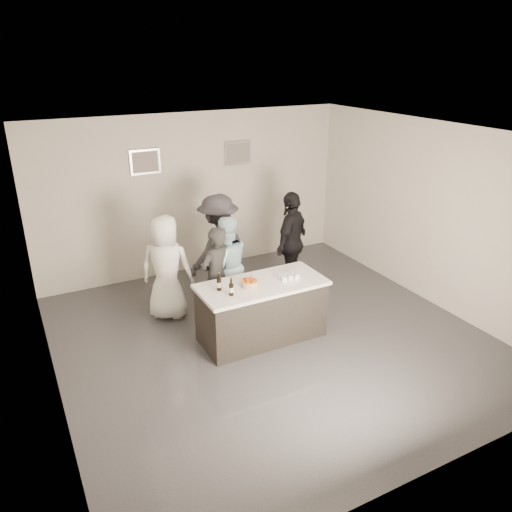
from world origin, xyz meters
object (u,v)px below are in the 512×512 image
person_guest_right (292,242)px  beer_bottle_b (231,287)px  person_main_blue (226,266)px  person_guest_back (219,247)px  bar_counter (262,311)px  person_main_black (216,277)px  beer_bottle_a (219,282)px  cake (249,283)px  person_guest_left (167,268)px

person_guest_right → beer_bottle_b: bearing=2.2°
person_main_blue → person_guest_back: 0.60m
bar_counter → person_main_black: bearing=119.9°
beer_bottle_b → person_main_blue: (0.41, 1.11, -0.21)m
beer_bottle_a → beer_bottle_b: size_ratio=1.00×
person_guest_right → person_guest_back: bearing=-48.7°
cake → person_main_blue: (0.07, 0.96, -0.11)m
person_guest_left → person_guest_right: (2.26, -0.04, 0.05)m
person_guest_back → person_guest_right: bearing=143.1°
person_main_blue → person_guest_left: person_guest_left is taller
person_guest_back → person_guest_left: bearing=-9.0°
person_guest_right → person_guest_back: 1.29m
beer_bottle_a → person_guest_back: size_ratio=0.14×
cake → person_guest_left: bearing=122.5°
person_main_black → person_main_blue: bearing=-159.4°
person_main_black → person_guest_left: 0.82m
person_main_black → person_guest_left: bearing=-64.2°
bar_counter → person_main_blue: bearing=98.1°
bar_counter → person_guest_back: bearing=90.2°
bar_counter → beer_bottle_b: beer_bottle_b is taller
beer_bottle_b → person_guest_back: person_guest_back is taller
person_main_black → person_guest_back: person_guest_back is taller
beer_bottle_a → person_guest_back: person_guest_back is taller
cake → person_guest_right: (1.45, 1.23, -0.04)m
person_guest_left → person_guest_back: person_guest_back is taller
beer_bottle_b → person_main_blue: 1.20m
person_main_blue → person_guest_right: size_ratio=0.91×
beer_bottle_b → person_guest_left: bearing=108.1°
beer_bottle_b → person_guest_back: (0.55, 1.68, -0.11)m
person_main_black → person_guest_left: (-0.60, 0.56, 0.05)m
person_main_black → person_guest_left: person_guest_left is taller
cake → person_guest_right: size_ratio=0.13×
cake → beer_bottle_a: (-0.43, 0.07, 0.09)m
bar_counter → beer_bottle_a: size_ratio=7.15×
bar_counter → beer_bottle_b: size_ratio=7.15×
beer_bottle_a → person_main_black: size_ratio=0.16×
bar_counter → person_guest_right: bearing=44.7°
beer_bottle_a → bar_counter: bearing=-6.7°
beer_bottle_a → person_guest_right: 2.22m
beer_bottle_b → person_guest_right: bearing=37.5°
bar_counter → person_main_blue: 1.04m
person_main_black → person_guest_right: bearing=176.1°
bar_counter → person_main_black: size_ratio=1.17×
person_main_blue → person_guest_right: 1.42m
beer_bottle_a → person_main_blue: bearing=60.7°
person_guest_right → person_guest_back: (-1.25, 0.30, 0.02)m
bar_counter → beer_bottle_a: 0.86m
person_main_black → person_main_blue: size_ratio=0.97×
bar_counter → person_guest_left: size_ratio=1.09×
person_main_black → person_guest_left: size_ratio=0.94×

